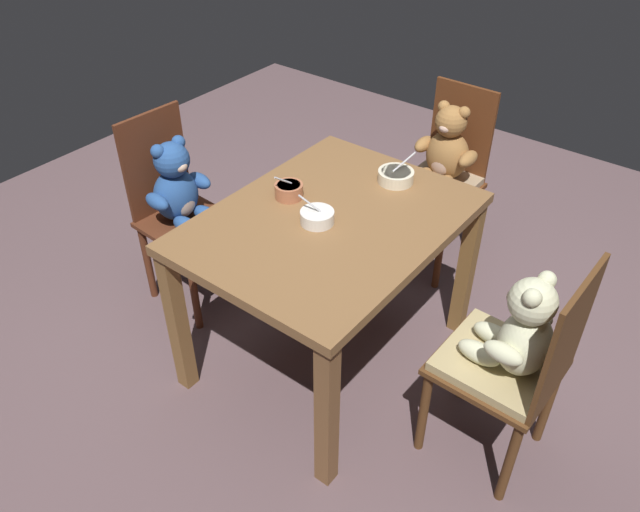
% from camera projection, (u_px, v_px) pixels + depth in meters
% --- Properties ---
extents(ground_plane, '(5.20, 5.20, 0.04)m').
position_uv_depth(ground_plane, '(329.00, 356.00, 2.88)').
color(ground_plane, '#604A4D').
extents(dining_table, '(1.12, 0.85, 0.75)m').
position_uv_depth(dining_table, '(330.00, 240.00, 2.48)').
color(dining_table, brown).
rests_on(dining_table, ground_plane).
extents(teddy_chair_near_front, '(0.40, 0.42, 0.93)m').
position_uv_depth(teddy_chair_near_front, '(516.00, 347.00, 2.12)').
color(teddy_chair_near_front, '#513118').
rests_on(teddy_chair_near_front, ground_plane).
extents(teddy_chair_near_right, '(0.42, 0.37, 0.93)m').
position_uv_depth(teddy_chair_near_right, '(444.00, 163.00, 3.11)').
color(teddy_chair_near_right, '#582D15').
rests_on(teddy_chair_near_right, ground_plane).
extents(teddy_chair_far_center, '(0.39, 0.43, 0.94)m').
position_uv_depth(teddy_chair_far_center, '(178.00, 196.00, 2.88)').
color(teddy_chair_far_center, '#542817').
rests_on(teddy_chair_far_center, ground_plane).
extents(porridge_bowl_cream_near_right, '(0.15, 0.15, 0.12)m').
position_uv_depth(porridge_bowl_cream_near_right, '(396.00, 176.00, 2.62)').
color(porridge_bowl_cream_near_right, beige).
rests_on(porridge_bowl_cream_near_right, dining_table).
extents(porridge_bowl_terracotta_far_center, '(0.12, 0.12, 0.12)m').
position_uv_depth(porridge_bowl_terracotta_far_center, '(289.00, 190.00, 2.52)').
color(porridge_bowl_terracotta_far_center, '#B26847').
rests_on(porridge_bowl_terracotta_far_center, dining_table).
extents(porridge_bowl_white_center, '(0.13, 0.14, 0.11)m').
position_uv_depth(porridge_bowl_white_center, '(317.00, 217.00, 2.38)').
color(porridge_bowl_white_center, white).
rests_on(porridge_bowl_white_center, dining_table).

